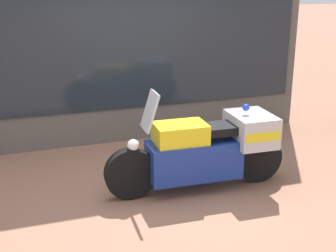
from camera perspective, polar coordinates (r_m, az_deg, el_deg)
name	(u,v)px	position (r m, az deg, el deg)	size (l,w,h in m)	color
ground_plane	(166,186)	(5.94, -0.30, -7.38)	(60.00, 60.00, 0.00)	#8E604C
shop_building	(96,23)	(7.23, -8.72, 12.26)	(5.91, 0.55, 3.67)	#56514C
window_display	(149,107)	(7.70, -2.32, 2.29)	(4.52, 0.30, 1.89)	slate
paramedic_motorcycle	(208,148)	(5.73, 4.90, -2.69)	(2.28, 0.68, 1.28)	black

